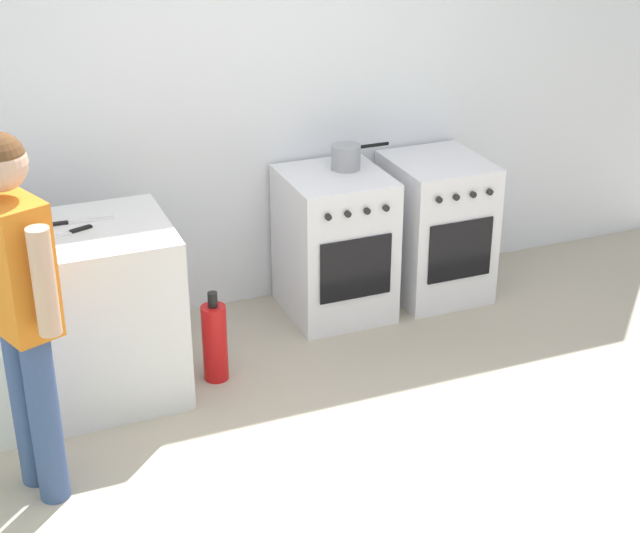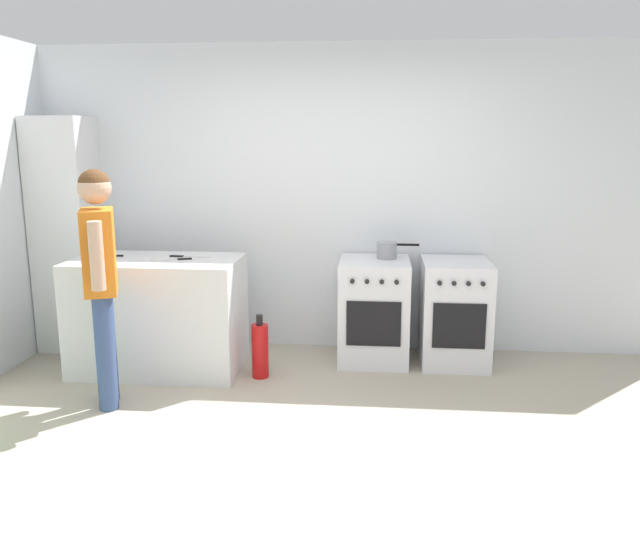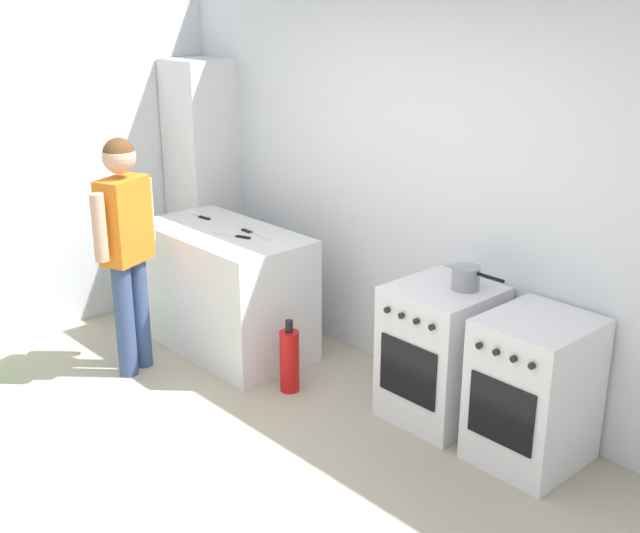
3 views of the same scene
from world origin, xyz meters
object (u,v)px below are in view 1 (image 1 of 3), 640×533
object	(u,v)px
oven_left	(335,244)
knife_chef	(64,234)
pot	(346,157)
person	(18,291)
knife_carving	(77,222)
oven_right	(436,227)
fire_extinguisher	(215,342)

from	to	relation	value
oven_left	knife_chef	distance (m)	1.67
pot	knife_chef	bearing A→B (deg)	-163.82
person	knife_carving	bearing A→B (deg)	65.84
knife_carving	person	size ratio (longest dim) A/B	0.20
oven_left	person	bearing A→B (deg)	-149.53
oven_left	pot	world-z (taller)	pot
oven_right	fire_extinguisher	world-z (taller)	oven_right
knife_carving	fire_extinguisher	xyz separation A→B (m)	(0.60, -0.20, -0.69)
pot	knife_chef	xyz separation A→B (m)	(-1.65, -0.48, -0.02)
person	pot	bearing A→B (deg)	30.73
knife_carving	fire_extinguisher	world-z (taller)	knife_carving
oven_left	knife_chef	xyz separation A→B (m)	(-1.55, -0.41, 0.48)
knife_chef	fire_extinguisher	bearing A→B (deg)	-5.84
knife_carving	knife_chef	xyz separation A→B (m)	(-0.08, -0.13, 0.00)
oven_left	knife_carving	world-z (taller)	knife_carving
oven_left	fire_extinguisher	bearing A→B (deg)	-151.22
oven_right	fire_extinguisher	size ratio (longest dim) A/B	1.70
oven_right	knife_chef	size ratio (longest dim) A/B	2.81
oven_left	pot	distance (m)	0.51
knife_carving	oven_left	bearing A→B (deg)	10.70
oven_left	person	distance (m)	2.19
pot	knife_carving	bearing A→B (deg)	-167.52
knife_carving	fire_extinguisher	distance (m)	0.93
oven_right	knife_chef	bearing A→B (deg)	-169.51
pot	person	world-z (taller)	person
oven_left	pot	xyz separation A→B (m)	(0.10, 0.07, 0.49)
pot	knife_chef	size ratio (longest dim) A/B	1.15
person	knife_chef	bearing A→B (deg)	67.35
knife_carving	knife_chef	bearing A→B (deg)	-121.30
oven_left	fire_extinguisher	world-z (taller)	oven_left
pot	person	bearing A→B (deg)	-149.27
fire_extinguisher	oven_right	bearing A→B (deg)	17.37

